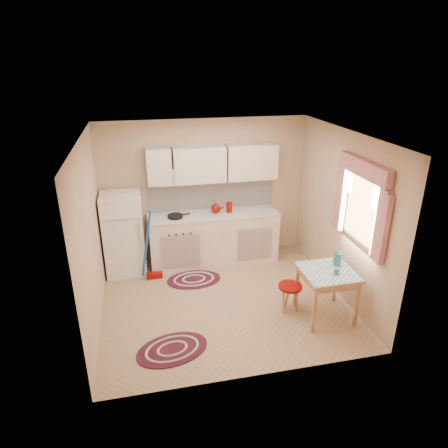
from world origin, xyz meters
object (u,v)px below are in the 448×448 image
at_px(fridge, 124,234).
at_px(table, 326,294).
at_px(stool, 289,298).
at_px(base_cabinets, 214,239).

bearing_deg(fridge, table, -35.03).
xyz_separation_m(fridge, stool, (2.31, -1.70, -0.49)).
bearing_deg(fridge, stool, -36.36).
bearing_deg(base_cabinets, table, -58.44).
distance_m(fridge, stool, 2.91).
relative_size(base_cabinets, table, 3.12).
relative_size(table, stool, 1.71).
xyz_separation_m(table, stool, (-0.44, 0.23, -0.15)).
relative_size(fridge, base_cabinets, 0.62).
height_order(fridge, table, fridge).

